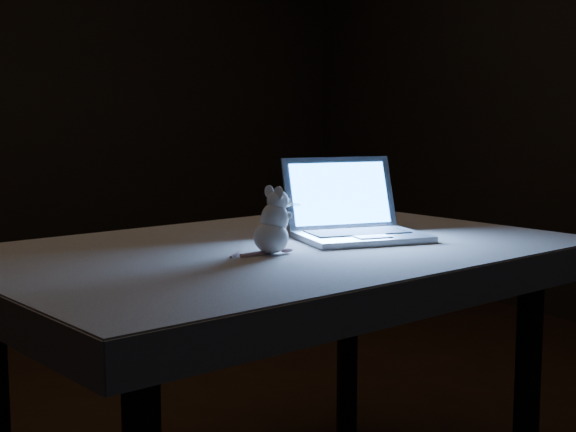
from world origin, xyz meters
TOP-DOWN VIEW (x-y plane):
  - table at (-0.09, -0.64)m, footprint 1.45×1.03m
  - tablecloth at (-0.09, -0.68)m, footprint 1.49×1.04m
  - laptop at (0.13, -0.68)m, footprint 0.36×0.33m
  - plush_mouse at (-0.16, -0.73)m, footprint 0.14×0.14m

SIDE VIEW (x-z plane):
  - table at x=-0.09m, z-range 0.00..0.72m
  - tablecloth at x=-0.09m, z-range 0.64..0.73m
  - plush_mouse at x=-0.16m, z-range 0.73..0.88m
  - laptop at x=0.13m, z-range 0.73..0.94m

